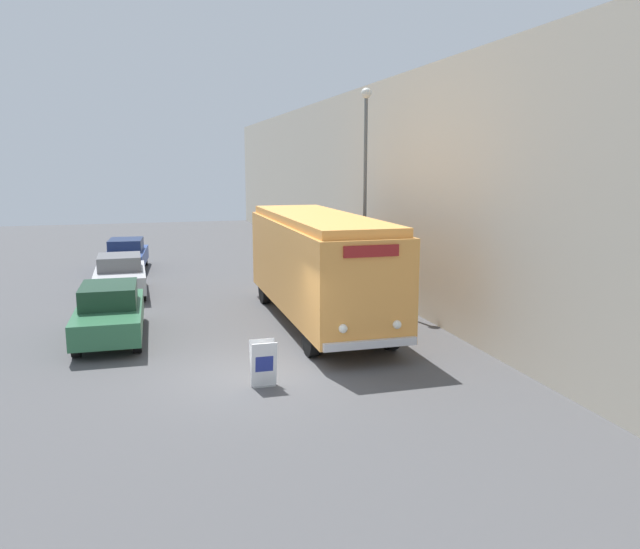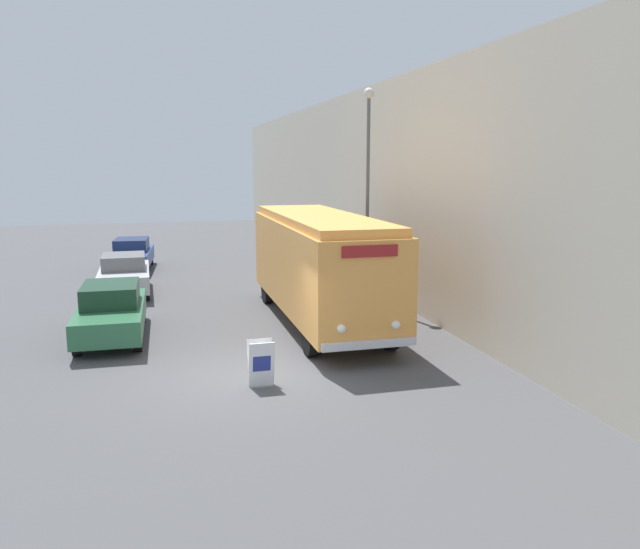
# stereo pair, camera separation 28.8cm
# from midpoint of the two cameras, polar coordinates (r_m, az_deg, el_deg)

# --- Properties ---
(ground_plane) EXTENTS (80.00, 80.00, 0.00)m
(ground_plane) POSITION_cam_midpoint_polar(r_m,az_deg,el_deg) (14.97, -5.52, -9.18)
(ground_plane) COLOR #4C4C4F
(building_wall_right) EXTENTS (0.30, 60.00, 7.91)m
(building_wall_right) POSITION_cam_midpoint_polar(r_m,az_deg,el_deg) (25.45, 4.90, 7.91)
(building_wall_right) COLOR beige
(building_wall_right) RESTS_ON ground_plane
(vintage_bus) EXTENTS (2.51, 9.38, 3.39)m
(vintage_bus) POSITION_cam_midpoint_polar(r_m,az_deg,el_deg) (19.22, 0.41, 1.10)
(vintage_bus) COLOR black
(vintage_bus) RESTS_ON ground_plane
(sign_board) EXTENTS (0.57, 0.39, 1.05)m
(sign_board) POSITION_cam_midpoint_polar(r_m,az_deg,el_deg) (14.15, -4.82, -8.16)
(sign_board) COLOR gray
(sign_board) RESTS_ON ground_plane
(streetlamp) EXTENTS (0.36, 0.36, 7.43)m
(streetlamp) POSITION_cam_midpoint_polar(r_m,az_deg,el_deg) (21.73, 4.79, 9.54)
(streetlamp) COLOR #595E60
(streetlamp) RESTS_ON ground_plane
(parked_car_near) EXTENTS (1.85, 4.55, 1.55)m
(parked_car_near) POSITION_cam_midpoint_polar(r_m,az_deg,el_deg) (18.74, -18.12, -3.21)
(parked_car_near) COLOR black
(parked_car_near) RESTS_ON ground_plane
(parked_car_mid) EXTENTS (1.89, 4.22, 1.51)m
(parked_car_mid) POSITION_cam_midpoint_polar(r_m,az_deg,el_deg) (24.85, -17.15, 0.03)
(parked_car_mid) COLOR black
(parked_car_mid) RESTS_ON ground_plane
(parked_car_far) EXTENTS (2.02, 4.38, 1.47)m
(parked_car_far) POSITION_cam_midpoint_polar(r_m,az_deg,el_deg) (30.32, -16.57, 1.77)
(parked_car_far) COLOR black
(parked_car_far) RESTS_ON ground_plane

